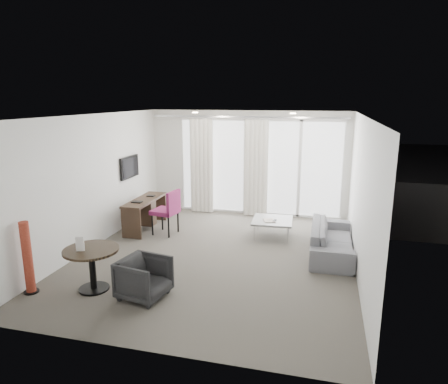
% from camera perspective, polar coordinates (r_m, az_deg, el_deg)
% --- Properties ---
extents(floor, '(5.00, 6.00, 0.00)m').
position_cam_1_polar(floor, '(7.61, -1.13, -9.11)').
color(floor, '#514D44').
rests_on(floor, ground).
extents(ceiling, '(5.00, 6.00, 0.00)m').
position_cam_1_polar(ceiling, '(7.03, -1.22, 10.86)').
color(ceiling, white).
rests_on(ceiling, ground).
extents(wall_left, '(0.00, 6.00, 2.60)m').
position_cam_1_polar(wall_left, '(8.22, -18.23, 1.41)').
color(wall_left, silver).
rests_on(wall_left, ground).
extents(wall_right, '(0.00, 6.00, 2.60)m').
position_cam_1_polar(wall_right, '(6.99, 19.00, -0.67)').
color(wall_right, silver).
rests_on(wall_right, ground).
extents(wall_front, '(5.00, 0.00, 2.60)m').
position_cam_1_polar(wall_front, '(4.51, -11.43, -7.80)').
color(wall_front, silver).
rests_on(wall_front, ground).
extents(window_panel, '(4.00, 0.02, 2.38)m').
position_cam_1_polar(window_panel, '(10.03, 5.03, 3.51)').
color(window_panel, white).
rests_on(window_panel, ground).
extents(window_frame, '(4.10, 0.06, 2.44)m').
position_cam_1_polar(window_frame, '(10.02, 5.01, 3.50)').
color(window_frame, white).
rests_on(window_frame, ground).
extents(curtain_left, '(0.60, 0.20, 2.38)m').
position_cam_1_polar(curtain_left, '(10.20, -3.20, 3.71)').
color(curtain_left, silver).
rests_on(curtain_left, ground).
extents(curtain_right, '(0.60, 0.20, 2.38)m').
position_cam_1_polar(curtain_right, '(9.88, 4.59, 3.37)').
color(curtain_right, silver).
rests_on(curtain_right, ground).
extents(curtain_track, '(4.80, 0.04, 0.04)m').
position_cam_1_polar(curtain_track, '(9.79, 3.26, 10.66)').
color(curtain_track, '#B2B2B7').
rests_on(curtain_track, ceiling).
extents(downlight_a, '(0.12, 0.12, 0.02)m').
position_cam_1_polar(downlight_a, '(8.83, -4.15, 11.27)').
color(downlight_a, '#FFE0B2').
rests_on(downlight_a, ceiling).
extents(downlight_b, '(0.12, 0.12, 0.02)m').
position_cam_1_polar(downlight_b, '(8.41, 9.83, 11.01)').
color(downlight_b, '#FFE0B2').
rests_on(downlight_b, ceiling).
extents(desk, '(0.46, 1.46, 0.69)m').
position_cam_1_polar(desk, '(9.20, -11.18, -3.09)').
color(desk, '#34251A').
rests_on(desk, floor).
extents(tv, '(0.05, 0.80, 0.50)m').
position_cam_1_polar(tv, '(9.42, -13.34, 3.49)').
color(tv, black).
rests_on(tv, wall_left).
extents(desk_chair, '(0.61, 0.58, 0.98)m').
position_cam_1_polar(desk_chair, '(8.74, -8.43, -2.84)').
color(desk_chair, '#822153').
rests_on(desk_chair, floor).
extents(round_table, '(0.89, 0.89, 0.67)m').
position_cam_1_polar(round_table, '(6.56, -18.27, -10.45)').
color(round_table, black).
rests_on(round_table, floor).
extents(menu_card, '(0.12, 0.06, 0.22)m').
position_cam_1_polar(menu_card, '(6.38, -19.85, -7.51)').
color(menu_card, white).
rests_on(menu_card, round_table).
extents(red_lamp, '(0.23, 0.23, 1.13)m').
position_cam_1_polar(red_lamp, '(6.74, -26.26, -8.42)').
color(red_lamp, maroon).
rests_on(red_lamp, floor).
extents(tub_armchair, '(0.78, 0.76, 0.61)m').
position_cam_1_polar(tub_armchair, '(6.14, -11.35, -11.97)').
color(tub_armchair, black).
rests_on(tub_armchair, floor).
extents(coffee_table, '(0.87, 0.87, 0.37)m').
position_cam_1_polar(coffee_table, '(8.63, 6.90, -5.12)').
color(coffee_table, gray).
rests_on(coffee_table, floor).
extents(remote, '(0.07, 0.15, 0.02)m').
position_cam_1_polar(remote, '(8.48, 7.22, -4.23)').
color(remote, black).
rests_on(remote, coffee_table).
extents(magazine, '(0.30, 0.34, 0.02)m').
position_cam_1_polar(magazine, '(8.48, 6.46, -4.20)').
color(magazine, gray).
rests_on(magazine, coffee_table).
extents(sofa, '(0.77, 1.96, 0.57)m').
position_cam_1_polar(sofa, '(7.88, 15.15, -6.54)').
color(sofa, slate).
rests_on(sofa, floor).
extents(terrace_slab, '(5.60, 3.00, 0.12)m').
position_cam_1_polar(terrace_slab, '(11.76, 6.10, -1.33)').
color(terrace_slab, '#4D4D50').
rests_on(terrace_slab, ground).
extents(rattan_chair_a, '(0.73, 0.73, 0.81)m').
position_cam_1_polar(rattan_chair_a, '(11.75, 8.78, 0.91)').
color(rattan_chair_a, brown).
rests_on(rattan_chair_a, terrace_slab).
extents(rattan_chair_b, '(0.61, 0.61, 0.74)m').
position_cam_1_polar(rattan_chair_b, '(11.13, 13.89, -0.21)').
color(rattan_chair_b, brown).
rests_on(rattan_chair_b, terrace_slab).
extents(rattan_table, '(0.59, 0.59, 0.51)m').
position_cam_1_polar(rattan_table, '(10.63, 12.59, -1.42)').
color(rattan_table, brown).
rests_on(rattan_table, terrace_slab).
extents(balustrade, '(5.50, 0.06, 1.05)m').
position_cam_1_polar(balustrade, '(13.04, 7.08, 2.62)').
color(balustrade, '#B2B2B7').
rests_on(balustrade, terrace_slab).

